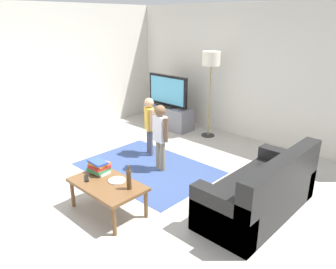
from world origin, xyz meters
TOP-DOWN VIEW (x-y plane):
  - ground at (0.00, 0.00)m, footprint 7.80×7.80m
  - wall_back at (0.00, 3.00)m, footprint 6.00×0.12m
  - wall_left at (-3.00, 0.00)m, footprint 0.12×6.00m
  - area_rug at (-0.32, 0.44)m, footprint 2.20×1.60m
  - tv_stand at (-1.60, 2.30)m, footprint 1.20×0.44m
  - tv at (-1.60, 2.28)m, footprint 1.10×0.28m
  - couch at (1.74, 0.54)m, footprint 0.80×1.80m
  - floor_lamp at (-0.57, 2.45)m, footprint 0.36×0.36m
  - child_near_tv at (-0.74, 0.89)m, footprint 0.33×0.22m
  - child_center at (-0.15, 0.57)m, footprint 0.37×0.18m
  - coffee_table at (0.25, -0.80)m, footprint 1.00×0.60m
  - book_stack at (-0.06, -0.69)m, footprint 0.28×0.26m
  - bottle at (0.57, -0.70)m, footprint 0.06×0.06m
  - tv_remote at (-0.03, -0.92)m, footprint 0.17×0.13m
  - plate at (0.30, -0.68)m, footprint 0.22×0.22m

SIDE VIEW (x-z plane):
  - ground at x=0.00m, z-range 0.00..0.00m
  - area_rug at x=-0.32m, z-range 0.00..0.01m
  - tv_stand at x=-1.60m, z-range -0.01..0.49m
  - couch at x=1.74m, z-range -0.14..0.72m
  - coffee_table at x=0.25m, z-range 0.16..0.58m
  - plate at x=0.30m, z-range 0.42..0.44m
  - tv_remote at x=-0.03m, z-range 0.42..0.44m
  - book_stack at x=-0.06m, z-range 0.42..0.60m
  - bottle at x=0.57m, z-range 0.40..0.71m
  - child_near_tv at x=-0.74m, z-range 0.11..1.18m
  - child_center at x=-0.15m, z-range 0.11..1.23m
  - tv at x=-1.60m, z-range 0.49..1.20m
  - wall_back at x=0.00m, z-range 0.00..2.70m
  - wall_left at x=-3.00m, z-range 0.00..2.70m
  - floor_lamp at x=-0.57m, z-range 0.65..2.43m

